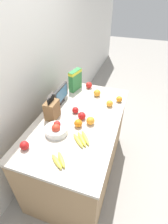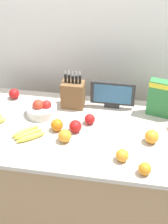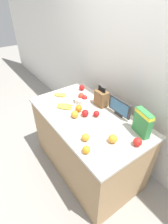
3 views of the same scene
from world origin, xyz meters
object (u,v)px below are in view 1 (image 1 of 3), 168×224
Objects in this scene: banana_bunch_right at (59,160)px; orange_mid_right at (90,121)px; cereal_box at (75,79)px; orange_near_bowl at (110,103)px; fruit_bowl at (56,129)px; banana_bunch_left at (82,139)px; orange_front_left at (119,99)px; orange_back_center at (78,123)px; orange_front_right at (97,93)px; knife_block at (52,110)px; apple_rightmost at (24,145)px; apple_middle at (89,85)px; small_monitor at (61,95)px; apple_near_bananas at (75,110)px; apple_by_knife_block at (82,116)px.

orange_mid_right is (0.52, -0.10, 0.02)m from banana_bunch_right.
orange_near_bowl is at bearing -102.24° from cereal_box.
fruit_bowl is 0.26m from banana_bunch_left.
cereal_box reaches higher than orange_front_left.
orange_back_center is (0.15, -0.16, -0.00)m from fruit_bowl.
orange_back_center is (-0.07, 0.10, -0.00)m from orange_mid_right.
knife_block is at bearing 149.94° from orange_front_right.
orange_near_bowl is (0.44, -0.22, -0.00)m from orange_back_center.
apple_middle is (1.18, -0.20, 0.00)m from apple_rightmost.
orange_near_bowl reaches higher than orange_front_left.
small_monitor reaches higher than apple_rightmost.
orange_front_left is 0.83× the size of orange_front_right.
banana_bunch_left is (-0.21, -0.40, -0.08)m from knife_block.
knife_block is at bearing 167.01° from apple_middle.
apple_rightmost reaches higher than banana_bunch_right.
cereal_box is 0.33m from orange_front_right.
apple_near_bananas is 0.93× the size of orange_near_bowl.
apple_middle is at bearing 18.87° from orange_mid_right.
apple_rightmost reaches higher than apple_near_bananas.
apple_near_bananas is at bearing 9.77° from banana_bunch_right.
orange_mid_right is at bearing -49.63° from fruit_bowl.
orange_near_bowl is (0.24, -0.32, 0.00)m from apple_near_bananas.
orange_back_center is (-0.67, -0.29, -0.11)m from cereal_box.
fruit_bowl is 0.31m from apple_rightmost.
orange_back_center is (-0.77, -0.13, -0.00)m from apple_middle.
orange_back_center is (-0.12, -0.01, -0.00)m from apple_by_knife_block.
banana_bunch_right is at bearing -95.32° from apple_rightmost.
apple_rightmost is at bearing 148.69° from apple_by_knife_block.
knife_block is 0.63m from cereal_box.
banana_bunch_left is at bearing -18.19° from banana_bunch_right.
apple_middle is at bearing 9.98° from orange_back_center.
apple_rightmost is at bearing 176.36° from knife_block.
knife_block is at bearing 127.03° from orange_near_bowl.
apple_middle is (0.09, -0.15, -0.10)m from cereal_box.
orange_back_center is at bearing -99.03° from knife_block.
cereal_box is 0.63m from apple_by_knife_block.
orange_front_right reaches higher than banana_bunch_right.
orange_front_left reaches higher than banana_bunch_left.
apple_by_knife_block is at bearing 19.43° from banana_bunch_left.
apple_middle is at bearing 44.15° from orange_front_right.
apple_by_knife_block is 0.98× the size of orange_mid_right.
orange_front_right reaches higher than orange_front_left.
banana_bunch_right is (-0.29, -0.17, -0.02)m from fruit_bowl.
apple_near_bananas is at bearing 59.16° from orange_mid_right.
banana_bunch_right is 2.21× the size of apple_rightmost.
small_monitor is at bearing 40.61° from banana_bunch_left.
apple_rightmost is 1.08m from orange_front_right.
knife_block is 0.31m from orange_back_center.
small_monitor is 0.45m from orange_front_right.
orange_front_right is at bearing -2.06° from orange_back_center.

